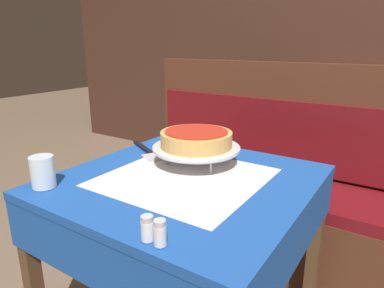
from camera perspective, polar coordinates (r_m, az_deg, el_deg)
The scene contains 11 objects.
dining_table_front at distance 1.28m, azimuth -1.16°, elevation -10.19°, with size 0.86×0.86×0.73m.
dining_table_rear at distance 2.58m, azimuth 23.74°, elevation 2.27°, with size 0.76×0.76×0.74m.
booth_bench at distance 2.00m, azimuth 13.91°, elevation -9.57°, with size 1.76×0.46×1.09m.
back_wall_panel at distance 3.14m, azimuth 22.17°, elevation 15.56°, with size 6.00×0.04×2.40m, color #3D2319.
pizza_pan_stand at distance 1.34m, azimuth 0.70°, elevation -0.77°, with size 0.34×0.34×0.08m.
deep_dish_pizza at distance 1.33m, azimuth 0.71°, elevation 0.91°, with size 0.28×0.28×0.06m.
pizza_server at distance 1.52m, azimuth -7.40°, elevation -1.19°, with size 0.29×0.19×0.01m.
water_glass_near at distance 1.24m, azimuth -23.63°, elevation -4.26°, with size 0.08×0.08×0.11m.
salt_shaker at distance 0.86m, azimuth -7.46°, elevation -13.75°, with size 0.03×0.03×0.07m.
pepper_shaker at distance 0.84m, azimuth -5.35°, elevation -14.52°, with size 0.03×0.03×0.07m.
condiment_caddy at distance 2.59m, azimuth 23.24°, elevation 6.12°, with size 0.13×0.13×0.16m.
Camera 1 is at (0.65, -0.94, 1.20)m, focal length 32.00 mm.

